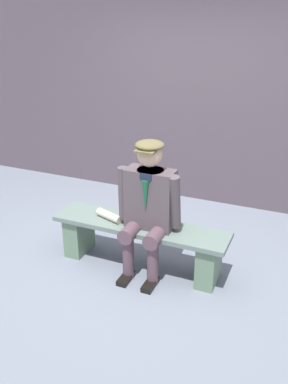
# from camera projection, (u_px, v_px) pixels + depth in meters

# --- Properties ---
(ground_plane) EXTENTS (30.00, 30.00, 0.00)m
(ground_plane) POSITION_uv_depth(u_px,v_px,m) (140.00, 265.00, 4.29)
(ground_plane) COLOR slate
(bench) EXTENTS (1.77, 0.41, 0.48)m
(bench) POSITION_uv_depth(u_px,v_px,m) (140.00, 239.00, 4.17)
(bench) COLOR slate
(bench) RESTS_ON ground
(seated_man) EXTENTS (0.63, 0.54, 1.34)m
(seated_man) POSITION_uv_depth(u_px,v_px,m) (148.00, 203.00, 3.91)
(seated_man) COLOR #4F4348
(seated_man) RESTS_ON ground
(rolled_magazine) EXTENTS (0.31, 0.17, 0.08)m
(rolled_magazine) POSITION_uv_depth(u_px,v_px,m) (109.00, 216.00, 4.18)
(rolled_magazine) COLOR beige
(rolled_magazine) RESTS_ON bench
(stadium_wall) EXTENTS (12.00, 0.24, 2.55)m
(stadium_wall) POSITION_uv_depth(u_px,v_px,m) (200.00, 105.00, 5.41)
(stadium_wall) COLOR #544750
(stadium_wall) RESTS_ON ground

